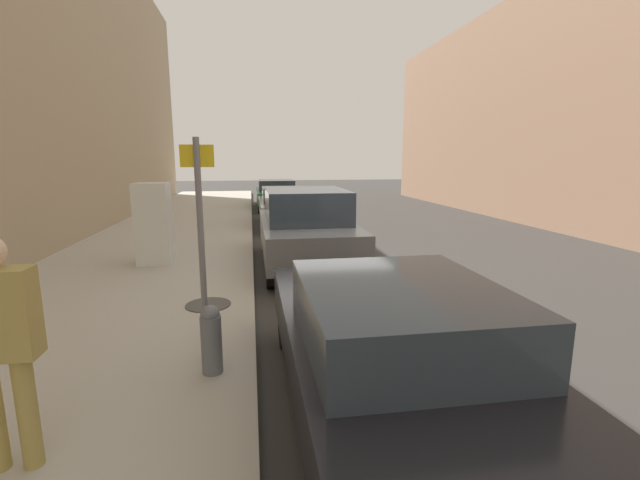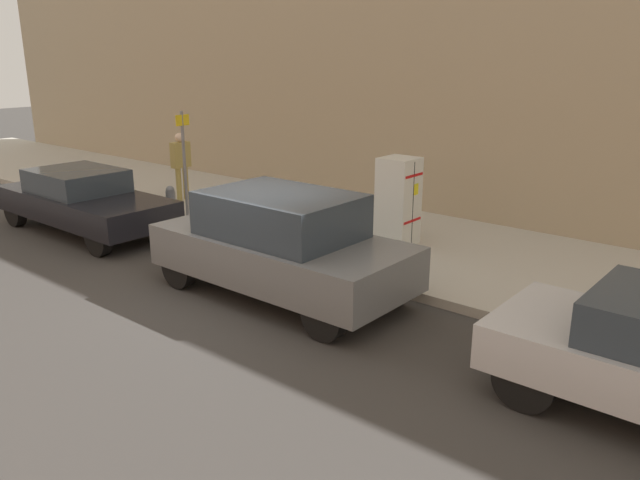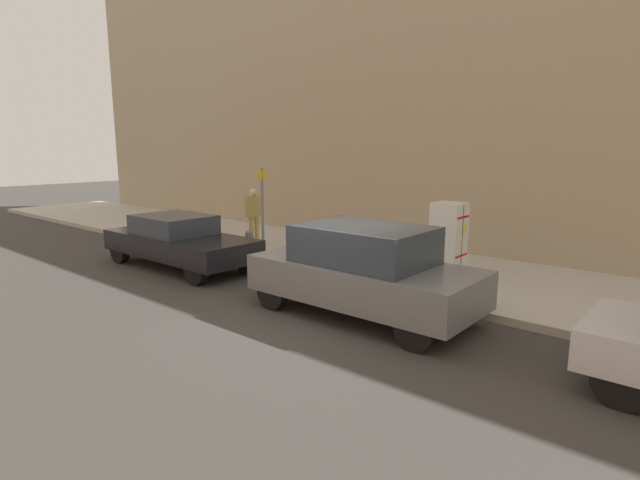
# 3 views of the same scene
# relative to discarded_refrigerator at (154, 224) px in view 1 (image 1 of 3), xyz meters

# --- Properties ---
(ground_plane) EXTENTS (80.00, 80.00, 0.00)m
(ground_plane) POSITION_rel_discarded_refrigerator_xyz_m (3.62, -0.58, -1.04)
(ground_plane) COLOR #383533
(sidewalk_slab) EXTENTS (4.75, 44.00, 0.16)m
(sidewalk_slab) POSITION_rel_discarded_refrigerator_xyz_m (-0.27, -0.58, -0.96)
(sidewalk_slab) COLOR #B2ADA0
(sidewalk_slab) RESTS_ON ground
(discarded_refrigerator) EXTENTS (0.70, 0.70, 1.75)m
(discarded_refrigerator) POSITION_rel_discarded_refrigerator_xyz_m (0.00, 0.00, 0.00)
(discarded_refrigerator) COLOR silver
(discarded_refrigerator) RESTS_ON sidewalk_slab
(manhole_cover) EXTENTS (0.70, 0.70, 0.02)m
(manhole_cover) POSITION_rel_discarded_refrigerator_xyz_m (1.39, -3.02, -0.87)
(manhole_cover) COLOR #47443F
(manhole_cover) RESTS_ON sidewalk_slab
(street_sign_post) EXTENTS (0.36, 0.07, 2.49)m
(street_sign_post) POSITION_rel_discarded_refrigerator_xyz_m (1.54, -4.76, 0.52)
(street_sign_post) COLOR slate
(street_sign_post) RESTS_ON sidewalk_slab
(fire_hydrant) EXTENTS (0.22, 0.22, 0.75)m
(fire_hydrant) POSITION_rel_discarded_refrigerator_xyz_m (1.64, -5.23, -0.49)
(fire_hydrant) COLOR slate
(fire_hydrant) RESTS_ON sidewalk_slab
(parked_sedan_dark) EXTENTS (1.82, 4.72, 1.40)m
(parked_sedan_dark) POSITION_rel_discarded_refrigerator_xyz_m (3.30, -6.18, -0.31)
(parked_sedan_dark) COLOR black
(parked_sedan_dark) RESTS_ON ground
(parked_suv_gray) EXTENTS (1.97, 4.42, 1.75)m
(parked_suv_gray) POSITION_rel_discarded_refrigerator_xyz_m (3.30, -0.12, -0.14)
(parked_suv_gray) COLOR slate
(parked_suv_gray) RESTS_ON ground
(parked_sedan_silver) EXTENTS (1.82, 4.30, 1.41)m
(parked_sedan_silver) POSITION_rel_discarded_refrigerator_xyz_m (3.30, 5.85, -0.30)
(parked_sedan_silver) COLOR silver
(parked_sedan_silver) RESTS_ON ground
(parked_sedan_green) EXTENTS (1.88, 4.66, 1.41)m
(parked_sedan_green) POSITION_rel_discarded_refrigerator_xyz_m (3.30, 11.32, -0.29)
(parked_sedan_green) COLOR #1E6038
(parked_sedan_green) RESTS_ON ground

